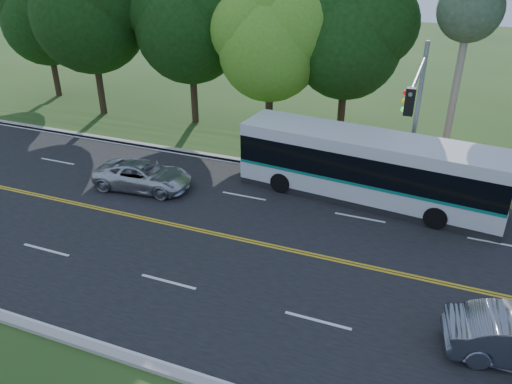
% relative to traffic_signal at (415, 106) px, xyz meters
% --- Properties ---
extents(ground, '(120.00, 120.00, 0.00)m').
position_rel_traffic_signal_xyz_m(ground, '(-6.49, -5.40, -4.67)').
color(ground, '#224517').
rests_on(ground, ground).
extents(road, '(60.00, 14.00, 0.02)m').
position_rel_traffic_signal_xyz_m(road, '(-6.49, -5.40, -4.66)').
color(road, black).
rests_on(road, ground).
extents(curb_north, '(60.00, 0.30, 0.15)m').
position_rel_traffic_signal_xyz_m(curb_north, '(-6.49, 1.75, -4.60)').
color(curb_north, '#ADA69C').
rests_on(curb_north, ground).
extents(curb_south, '(60.00, 0.30, 0.15)m').
position_rel_traffic_signal_xyz_m(curb_south, '(-6.49, -12.55, -4.60)').
color(curb_south, '#ADA69C').
rests_on(curb_south, ground).
extents(grass_verge, '(60.00, 4.00, 0.10)m').
position_rel_traffic_signal_xyz_m(grass_verge, '(-6.49, 3.60, -4.62)').
color(grass_verge, '#224517').
rests_on(grass_verge, ground).
extents(lane_markings, '(57.60, 13.82, 0.00)m').
position_rel_traffic_signal_xyz_m(lane_markings, '(-6.59, -5.40, -4.65)').
color(lane_markings, gold).
rests_on(lane_markings, road).
extents(tree_row, '(44.70, 9.10, 13.84)m').
position_rel_traffic_signal_xyz_m(tree_row, '(-11.65, 6.73, 2.06)').
color(tree_row, black).
rests_on(tree_row, ground).
extents(bougainvillea_hedge, '(9.50, 2.25, 1.50)m').
position_rel_traffic_signal_xyz_m(bougainvillea_hedge, '(0.69, 2.75, -3.95)').
color(bougainvillea_hedge, maroon).
rests_on(bougainvillea_hedge, ground).
extents(traffic_signal, '(0.42, 6.10, 7.00)m').
position_rel_traffic_signal_xyz_m(traffic_signal, '(0.00, 0.00, 0.00)').
color(traffic_signal, gray).
rests_on(traffic_signal, ground).
extents(transit_bus, '(12.08, 3.79, 3.11)m').
position_rel_traffic_signal_xyz_m(transit_bus, '(-1.64, -0.07, -3.11)').
color(transit_bus, silver).
rests_on(transit_bus, road).
extents(suv, '(4.89, 2.64, 1.30)m').
position_rel_traffic_signal_xyz_m(suv, '(-11.85, -2.87, -4.00)').
color(suv, silver).
rests_on(suv, road).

